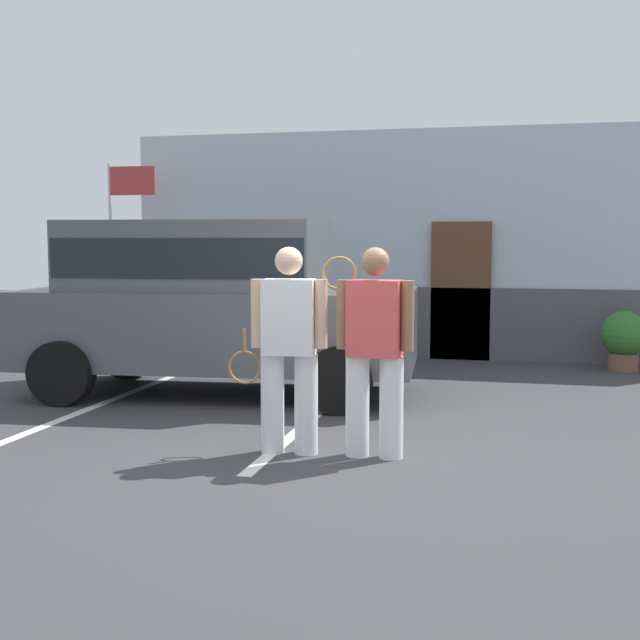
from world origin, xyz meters
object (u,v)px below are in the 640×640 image
object	(u,v)px
tennis_player_man	(288,347)
potted_plant_by_porch	(624,338)
parked_suv	(210,298)
tennis_player_woman	(374,348)
flag_pole	(121,223)

from	to	relation	value
tennis_player_man	potted_plant_by_porch	distance (m)	6.42
parked_suv	tennis_player_woman	size ratio (longest dim) A/B	2.68
parked_suv	tennis_player_man	world-z (taller)	parked_suv
tennis_player_man	flag_pole	xyz separation A→B (m)	(-4.30, 5.48, 1.18)
tennis_player_woman	flag_pole	size ratio (longest dim) A/B	0.59
flag_pole	tennis_player_woman	bearing A→B (deg)	-47.17
parked_suv	tennis_player_woman	world-z (taller)	parked_suv
potted_plant_by_porch	flag_pole	bearing A→B (deg)	179.93
tennis_player_woman	potted_plant_by_porch	bearing A→B (deg)	-113.27
potted_plant_by_porch	flag_pole	distance (m)	7.80
tennis_player_woman	flag_pole	world-z (taller)	flag_pole
tennis_player_man	flag_pole	world-z (taller)	flag_pole
tennis_player_man	flag_pole	size ratio (longest dim) A/B	0.59
tennis_player_man	tennis_player_woman	bearing A→B (deg)	177.41
tennis_player_man	tennis_player_woman	distance (m)	0.74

